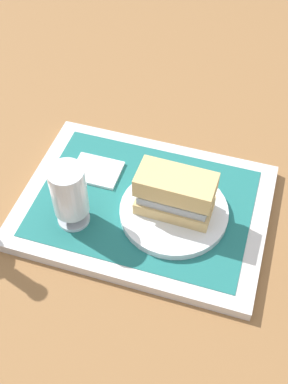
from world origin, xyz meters
The scene contains 7 objects.
ground_plane centered at (0.00, 0.00, 0.00)m, with size 3.00×3.00×0.00m, color olive.
tray centered at (0.00, 0.00, 0.01)m, with size 0.44×0.32×0.02m, color silver.
placemat centered at (0.00, 0.00, 0.02)m, with size 0.38×0.27×0.00m, color #1E6B66.
plate centered at (-0.06, 0.01, 0.03)m, with size 0.19×0.19×0.01m, color white.
sandwich centered at (-0.05, 0.01, 0.08)m, with size 0.13×0.07×0.08m.
beer_glass centered at (0.11, 0.07, 0.09)m, with size 0.06×0.06×0.12m.
napkin_folded centered at (0.11, -0.04, 0.02)m, with size 0.09×0.07×0.01m, color white.
Camera 1 is at (-0.16, 0.52, 0.70)m, focal length 45.44 mm.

